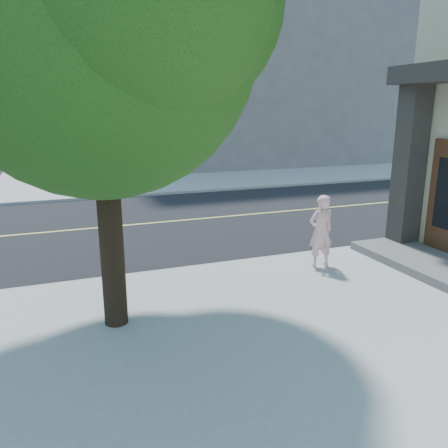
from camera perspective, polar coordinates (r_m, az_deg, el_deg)
name	(u,v)px	position (r m, az deg, el deg)	size (l,w,h in m)	color
sidewalk_ne	(227,157)	(32.83, 0.43, 8.49)	(29.00, 25.00, 0.12)	#A3A3A3
filler_ne	(232,55)	(33.50, 0.98, 20.70)	(18.00, 16.00, 14.00)	slate
man_on_phone	(321,231)	(9.86, 12.25, -0.90)	(0.58, 0.38, 1.59)	#FDC0BE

